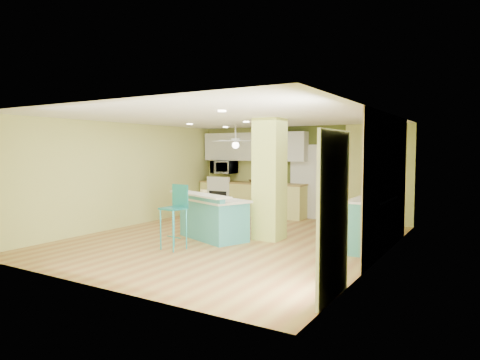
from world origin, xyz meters
name	(u,v)px	position (x,y,z in m)	size (l,w,h in m)	color
floor	(230,240)	(0.00, 0.00, -0.01)	(6.00, 7.00, 0.01)	#9B6436
ceiling	(230,118)	(0.00, 0.00, 2.50)	(6.00, 7.00, 0.01)	white
wall_back	(298,172)	(0.00, 3.50, 1.25)	(6.00, 0.01, 2.50)	#C2C66A
wall_front	(90,195)	(0.00, -3.50, 1.25)	(6.00, 0.01, 2.50)	#C2C66A
wall_left	(125,175)	(-3.00, 0.00, 1.25)	(0.01, 7.00, 2.50)	#C2C66A
wall_right	(381,186)	(3.00, 0.00, 1.25)	(0.01, 7.00, 2.50)	#C2C66A
wood_panel	(388,184)	(2.99, 0.60, 1.25)	(0.02, 3.40, 2.50)	#9A7A58
olive_accent	(305,172)	(0.20, 3.49, 1.25)	(2.20, 0.02, 2.50)	#465120
interior_door	(305,182)	(0.20, 3.46, 1.00)	(0.82, 0.05, 2.00)	silver
french_door	(334,215)	(2.97, -2.30, 1.05)	(0.04, 1.08, 2.10)	white
column	(270,179)	(0.65, 0.50, 1.25)	(0.55, 0.55, 2.50)	#BDCC5E
kitchen_run	(252,199)	(-1.30, 3.20, 0.47)	(3.25, 0.63, 0.94)	#DDD874
stove	(224,197)	(-2.25, 3.19, 0.46)	(0.76, 0.66, 1.08)	white
upper_cabinets	(254,147)	(-1.30, 3.32, 1.95)	(3.20, 0.34, 0.80)	silver
microwave	(224,167)	(-2.25, 3.20, 1.35)	(0.70, 0.48, 0.39)	silver
ceiling_fan	(236,141)	(-1.10, 2.00, 2.08)	(1.41, 1.41, 0.61)	silver
pendant_lamp	(371,148)	(2.65, 0.75, 1.88)	(0.14, 0.14, 0.69)	white
wall_decor	(389,167)	(2.96, 0.80, 1.55)	(0.03, 0.90, 0.70)	brown
peninsula	(213,217)	(-0.38, -0.08, 0.45)	(1.94, 1.53, 0.97)	teal
bar_stool	(176,206)	(-0.45, -1.17, 0.81)	(0.44, 0.44, 1.21)	teal
side_counter	(371,224)	(2.70, 0.65, 0.48)	(0.64, 1.50, 0.96)	teal
fruit_bowl	(255,181)	(-1.16, 3.14, 0.98)	(0.33, 0.33, 0.08)	#392717
canister	(204,194)	(-0.70, 0.05, 0.92)	(0.15, 0.15, 0.16)	gold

